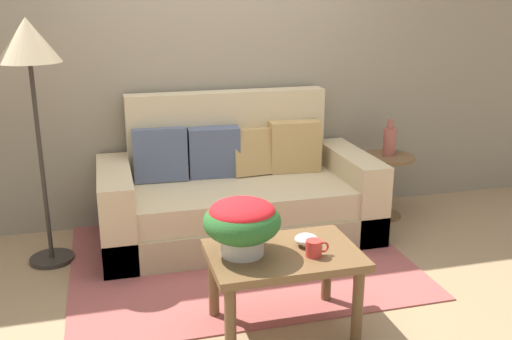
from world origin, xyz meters
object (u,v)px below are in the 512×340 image
Objects in this scene: couch at (237,194)px; floor_lamp at (29,56)px; coffee_mug at (314,248)px; table_vase at (390,141)px; potted_plant at (242,221)px; coffee_table at (283,264)px; side_table at (386,175)px; snack_bowl at (306,240)px.

couch is 1.23× the size of floor_lamp.
coffee_mug is at bearing -42.52° from floor_lamp.
potted_plant is at bearing -138.74° from table_vase.
potted_plant is 2.11m from table_vase.
couch is 4.95× the size of potted_plant.
floor_lamp is 2.18m from coffee_mug.
potted_plant is (-0.28, -1.33, 0.33)m from couch.
floor_lamp reaches higher than coffee_table.
side_table is 2.87m from floor_lamp.
couch is 1.76m from floor_lamp.
coffee_table is 1.53× the size of side_table.
floor_lamp is at bearing 140.55° from snack_bowl.
coffee_mug is (1.46, -1.34, -0.91)m from floor_lamp.
side_table is 0.32× the size of floor_lamp.
table_vase reaches higher than snack_bowl.
couch reaches higher than table_vase.
floor_lamp is 1.80m from potted_plant.
side_table is at bearing -134.11° from table_vase.
potted_plant reaches higher than snack_bowl.
couch is 15.57× the size of snack_bowl.
side_table reaches higher than coffee_table.
side_table is (1.29, 0.04, 0.04)m from couch.
side_table is 1.80× the size of table_vase.
couch is at bearing 93.63° from snack_bowl.
coffee_table is 2.74× the size of table_vase.
side_table is at bearing 1.82° from couch.
potted_plant is at bearing -47.94° from floor_lamp.
floor_lamp is 5.60× the size of table_vase.
snack_bowl reaches higher than coffee_table.
floor_lamp is 2.10m from snack_bowl.
floor_lamp reaches higher than snack_bowl.
coffee_mug reaches higher than side_table.
coffee_table is 0.35m from potted_plant.
side_table is at bearing 51.18° from coffee_mug.
potted_plant reaches higher than side_table.
coffee_mug is 0.98× the size of snack_bowl.
floor_lamp is at bearing 132.06° from potted_plant.
side_table is 2.11m from potted_plant.
floor_lamp is at bearing -176.16° from table_vase.
side_table is at bearing 41.21° from potted_plant.
floor_lamp is at bearing -174.91° from couch.
floor_lamp is (-1.38, -0.12, 1.10)m from couch.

